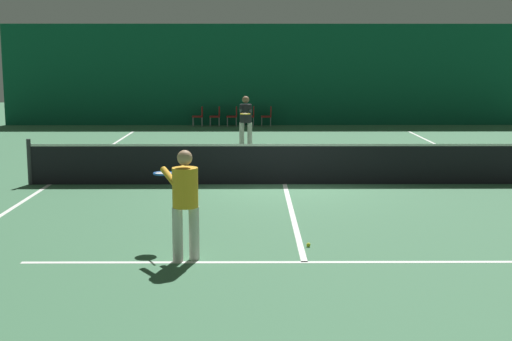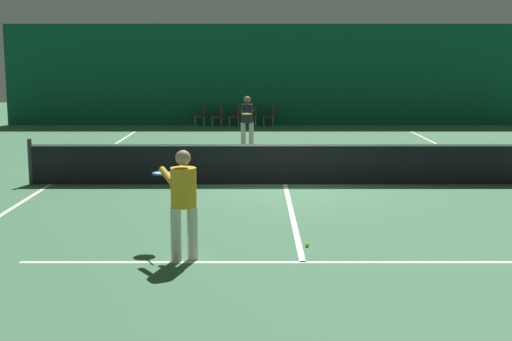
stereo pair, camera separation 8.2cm
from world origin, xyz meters
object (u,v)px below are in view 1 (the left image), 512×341
object	(u,v)px
player_near	(184,196)
courtside_chair_2	(234,115)
tennis_net	(285,163)
tennis_ball	(308,245)
player_far	(246,118)
courtside_chair_1	(216,115)
courtside_chair_3	(251,115)
courtside_chair_0	(199,115)
courtside_chair_4	(268,115)

from	to	relation	value
player_near	courtside_chair_2	size ratio (longest dim) A/B	1.95
tennis_net	tennis_ball	xyz separation A→B (m)	(0.12, -5.55, -0.48)
player_far	tennis_ball	size ratio (longest dim) A/B	25.58
courtside_chair_1	player_far	bearing A→B (deg)	10.19
tennis_net	player_near	size ratio (longest dim) A/B	7.34
tennis_net	courtside_chair_2	bearing A→B (deg)	96.29
player_near	courtside_chair_3	xyz separation A→B (m)	(0.94, 20.31, -0.47)
player_far	tennis_ball	world-z (taller)	player_far
player_near	tennis_ball	size ratio (longest dim) A/B	24.78
player_near	courtside_chair_3	distance (m)	20.33
player_near	player_far	distance (m)	13.01
courtside_chair_0	courtside_chair_2	bearing A→B (deg)	90.00
player_far	courtside_chair_2	world-z (taller)	player_far
tennis_net	player_far	xyz separation A→B (m)	(-0.97, 6.73, 0.47)
courtside_chair_0	courtside_chair_3	bearing A→B (deg)	90.00
player_far	tennis_net	bearing A→B (deg)	8.65
courtside_chair_2	courtside_chair_3	xyz separation A→B (m)	(0.74, 0.00, 0.00)
courtside_chair_3	player_far	bearing A→B (deg)	-1.21
player_near	tennis_ball	world-z (taller)	player_near
tennis_net	courtside_chair_3	xyz separation A→B (m)	(-0.81, 14.05, -0.03)
courtside_chair_0	player_near	bearing A→B (deg)	3.58
courtside_chair_1	courtside_chair_4	bearing A→B (deg)	90.00
player_near	courtside_chair_0	xyz separation A→B (m)	(-1.27, 20.31, -0.47)
player_near	courtside_chair_2	xyz separation A→B (m)	(0.20, 20.31, -0.47)
courtside_chair_2	courtside_chair_4	bearing A→B (deg)	90.00
courtside_chair_0	courtside_chair_2	size ratio (longest dim) A/B	1.00
courtside_chair_3	player_near	bearing A→B (deg)	-2.64
courtside_chair_0	tennis_ball	world-z (taller)	courtside_chair_0
courtside_chair_0	courtside_chair_4	distance (m)	2.94
player_near	courtside_chair_1	size ratio (longest dim) A/B	1.95
courtside_chair_3	tennis_net	bearing A→B (deg)	3.31
player_near	courtside_chair_1	bearing A→B (deg)	-23.85
courtside_chair_0	tennis_ball	distance (m)	19.85
courtside_chair_1	courtside_chair_4	world-z (taller)	same
courtside_chair_0	courtside_chair_2	distance (m)	1.47
player_far	courtside_chair_3	bearing A→B (deg)	179.25
tennis_net	courtside_chair_1	bearing A→B (deg)	99.24
courtside_chair_1	tennis_ball	distance (m)	19.75
tennis_ball	courtside_chair_4	bearing A→B (deg)	90.59
player_far	courtside_chair_2	size ratio (longest dim) A/B	2.01
tennis_net	courtside_chair_0	distance (m)	14.37
player_near	courtside_chair_4	xyz separation A→B (m)	(1.67, 20.31, -0.47)
tennis_net	courtside_chair_3	size ratio (longest dim) A/B	14.29
courtside_chair_3	tennis_ball	size ratio (longest dim) A/B	12.73
player_near	courtside_chair_0	world-z (taller)	player_near
courtside_chair_1	courtside_chair_2	size ratio (longest dim) A/B	1.00
tennis_net	player_near	bearing A→B (deg)	-105.61
courtside_chair_2	courtside_chair_4	xyz separation A→B (m)	(1.47, 0.00, 0.00)
courtside_chair_3	courtside_chair_4	xyz separation A→B (m)	(0.74, 0.00, 0.00)
tennis_ball	courtside_chair_2	bearing A→B (deg)	94.88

